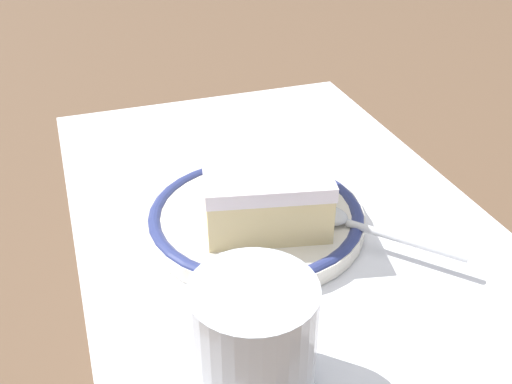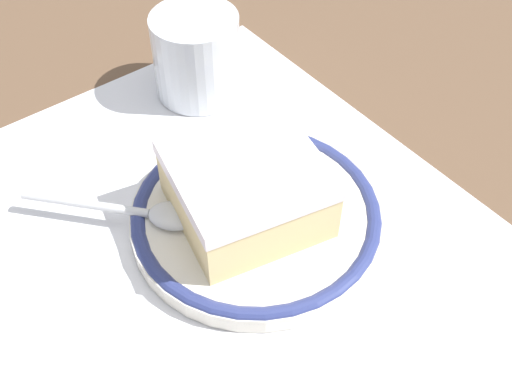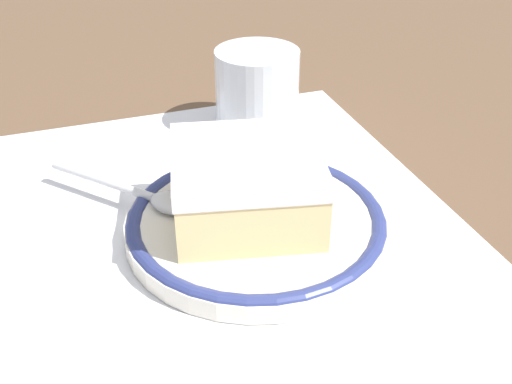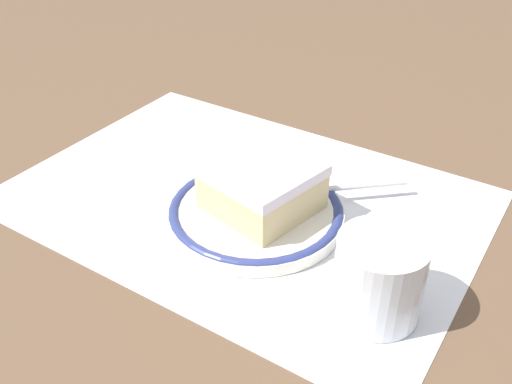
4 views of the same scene
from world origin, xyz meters
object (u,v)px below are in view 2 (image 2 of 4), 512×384
Objects in this scene: cake_slice at (246,188)px; cup at (197,60)px; plate at (256,216)px; spoon at (147,212)px.

cake_slice is 0.16m from cup.
cake_slice is at bearing 56.09° from plate.
spoon is (0.04, 0.06, -0.02)m from cake_slice.
cup reaches higher than spoon.
cup is at bearing -21.71° from cake_slice.
plate is 1.56× the size of cake_slice.
spoon reaches higher than plate.
cup is at bearing -19.40° from plate.
spoon is at bearing 133.31° from cup.
spoon is 1.47× the size of cup.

